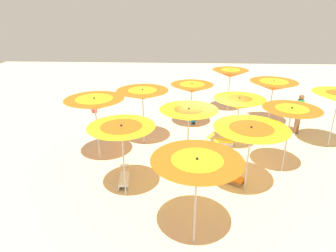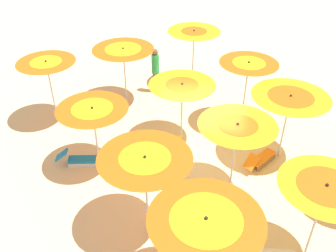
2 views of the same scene
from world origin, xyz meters
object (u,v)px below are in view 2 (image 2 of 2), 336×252
Objects in this scene: beach_umbrella_3 at (145,164)px; beach_umbrella_6 at (93,114)px; beach_umbrella_7 at (182,90)px; beach_umbrella_5 at (290,101)px; beach_umbrella_9 at (47,67)px; beach_umbrella_10 at (123,54)px; lounger_1 at (117,105)px; lounger_4 at (80,159)px; beach_umbrella_1 at (325,192)px; beach_umbrella_8 at (248,68)px; beach_umbrella_0 at (206,226)px; beachgoer_0 at (155,70)px; lounger_3 at (173,145)px; lounger_0 at (261,159)px; beach_umbrella_4 at (237,131)px; beach_umbrella_11 at (194,36)px.

beach_umbrella_3 is 1.12× the size of beach_umbrella_6.
beach_umbrella_6 is 2.90m from beach_umbrella_7.
beach_umbrella_9 is (7.87, -0.51, 0.08)m from beach_umbrella_5.
lounger_1 is at bearing 71.47° from beach_umbrella_10.
beach_umbrella_10 is 1.76× the size of lounger_4.
beach_umbrella_1 is 0.98× the size of beach_umbrella_8.
beach_umbrella_0 is 1.06× the size of beach_umbrella_9.
lounger_4 is 0.70× the size of beachgoer_0.
beach_umbrella_3 is at bearing 47.72° from beach_umbrella_5.
beach_umbrella_7 reaches higher than lounger_3.
lounger_0 is at bearing -73.18° from beach_umbrella_1.
beach_umbrella_5 is 1.21× the size of beachgoer_0.
lounger_0 is 2.83m from lounger_3.
lounger_3 is 0.90× the size of lounger_4.
beachgoer_0 is at bearing -131.75° from beach_umbrella_10.
beach_umbrella_10 is 3.96m from lounger_3.
beach_umbrella_0 reaches higher than beach_umbrella_4.
beach_umbrella_0 is at bearing 85.12° from beach_umbrella_8.
beachgoer_0 reaches higher than lounger_1.
beach_umbrella_4 reaches higher than beach_umbrella_5.
beach_umbrella_1 is at bearing 135.42° from beach_umbrella_10.
lounger_4 is (2.66, 5.84, -2.00)m from beach_umbrella_11.
beach_umbrella_3 reaches higher than lounger_0.
lounger_1 is at bearing 58.58° from lounger_3.
beach_umbrella_1 reaches higher than beach_umbrella_7.
beach_umbrella_0 reaches higher than beach_umbrella_3.
beach_umbrella_4 reaches higher than beachgoer_0.
beach_umbrella_5 is at bearing 158.57° from beach_umbrella_10.
beachgoer_0 is at bearing -56.80° from beach_umbrella_4.
beach_umbrella_7 is at bearing -11.08° from lounger_3.
beach_umbrella_0 is 1.97× the size of lounger_0.
beach_umbrella_7 is at bearing 34.96° from beach_umbrella_8.
beach_umbrella_5 is at bearing -176.10° from beachgoer_0.
beach_umbrella_9 is 5.77m from beach_umbrella_11.
lounger_0 is (-7.30, 1.00, -1.94)m from beach_umbrella_9.
beachgoer_0 is at bearing 27.41° from lounger_3.
beach_umbrella_8 is (-4.19, -3.22, 0.32)m from beach_umbrella_6.
beach_umbrella_9 is 1.04× the size of beach_umbrella_10.
beach_umbrella_5 is 1.03× the size of beach_umbrella_7.
beach_umbrella_6 is at bearing 94.29° from beach_umbrella_10.
beach_umbrella_7 is (1.37, -5.49, -0.35)m from beach_umbrella_0.
beach_umbrella_10 is (-2.13, -1.75, -0.10)m from beach_umbrella_9.
beach_umbrella_4 is 6.01m from lounger_1.
beach_umbrella_1 reaches higher than beach_umbrella_6.
beach_umbrella_9 reaches higher than beach_umbrella_6.
lounger_0 is (1.01, -3.34, -2.01)m from beach_umbrella_1.
beach_umbrella_10 is (2.36, -5.98, -0.17)m from beach_umbrella_3.
beach_umbrella_3 reaches higher than beach_umbrella_1.
beach_umbrella_8 is (-1.96, -1.37, 0.32)m from beach_umbrella_7.
beach_umbrella_10 is at bearing 71.82° from lounger_4.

